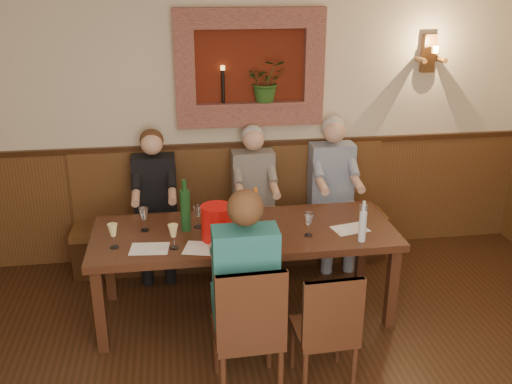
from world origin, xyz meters
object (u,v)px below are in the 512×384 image
person_bench_right (332,203)px  wine_bottle_green_a (256,215)px  bench (232,229)px  spittoon_bucket (217,223)px  dining_table (245,239)px  person_bench_mid (254,210)px  person_bench_left (156,216)px  water_bottle (363,225)px  chair_near_left (248,354)px  wine_bottle_green_b (185,209)px  chair_near_right (324,350)px  person_chair_front (244,300)px

person_bench_right → wine_bottle_green_a: bearing=-134.2°
bench → person_bench_right: bearing=-6.3°
person_bench_right → wine_bottle_green_a: (-0.88, -0.91, 0.32)m
spittoon_bucket → person_bench_right: bearing=39.2°
dining_table → person_bench_mid: 0.87m
person_bench_left → water_bottle: size_ratio=4.16×
chair_near_left → spittoon_bucket: size_ratio=3.61×
wine_bottle_green_b → water_bottle: size_ratio=1.30×
dining_table → chair_near_left: (-0.10, -0.95, -0.39)m
chair_near_right → chair_near_left: bearing=178.0°
chair_near_right → wine_bottle_green_b: wine_bottle_green_b is taller
bench → person_bench_left: bearing=-171.8°
person_bench_left → wine_bottle_green_a: bearing=-48.7°
dining_table → water_bottle: bearing=-20.6°
person_bench_left → wine_bottle_green_b: (0.26, -0.77, 0.37)m
person_chair_front → wine_bottle_green_b: 0.98m
person_chair_front → person_bench_right: bearing=56.6°
person_bench_left → wine_bottle_green_b: person_bench_left is taller
chair_near_left → chair_near_right: 0.52m
dining_table → chair_near_left: chair_near_left is taller
bench → chair_near_right: (0.42, -1.90, -0.07)m
bench → spittoon_bucket: bench is taller
person_bench_mid → wine_bottle_green_b: bearing=-130.7°
chair_near_right → bench: bearing=100.3°
dining_table → person_chair_front: (-0.10, -0.78, -0.08)m
water_bottle → person_bench_right: bearing=85.0°
person_bench_mid → wine_bottle_green_a: bearing=-97.6°
chair_near_left → water_bottle: water_bottle is taller
person_bench_left → person_bench_mid: size_ratio=1.00×
spittoon_bucket → bench: bearing=78.1°
person_bench_left → wine_bottle_green_b: bearing=-71.3°
dining_table → bench: bearing=90.0°
dining_table → wine_bottle_green_b: 0.53m
spittoon_bucket → person_bench_left: bearing=116.8°
water_bottle → chair_near_right: bearing=-125.0°
person_chair_front → spittoon_bucket: size_ratio=5.20×
person_chair_front → water_bottle: (0.96, 0.45, 0.29)m
chair_near_left → wine_bottle_green_a: wine_bottle_green_a is taller
wine_bottle_green_a → person_bench_right: bearing=45.8°
spittoon_bucket → water_bottle: water_bottle is taller
spittoon_bucket → wine_bottle_green_b: size_ratio=0.65×
dining_table → person_bench_right: 1.28m
bench → wine_bottle_green_b: 1.15m
person_bench_left → bench: bearing=8.2°
bench → person_bench_right: person_bench_right is taller
chair_near_right → wine_bottle_green_a: wine_bottle_green_a is taller
person_bench_left → person_chair_front: (0.61, -1.62, 0.03)m
water_bottle → chair_near_left: bearing=-146.8°
dining_table → chair_near_right: chair_near_right is taller
chair_near_left → water_bottle: 1.29m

